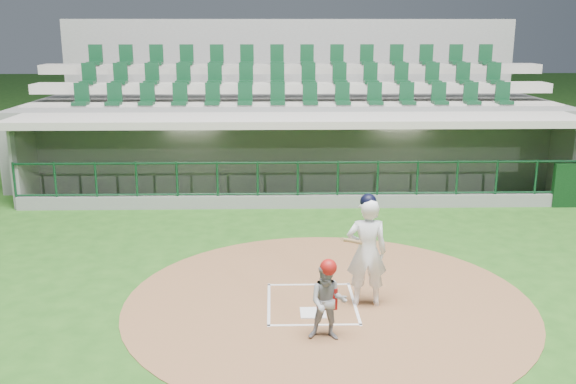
% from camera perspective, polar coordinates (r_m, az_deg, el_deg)
% --- Properties ---
extents(ground, '(120.00, 120.00, 0.00)m').
position_cam_1_polar(ground, '(11.71, 2.02, -9.34)').
color(ground, '#1F4D16').
rests_on(ground, ground).
extents(dirt_circle, '(7.20, 7.20, 0.01)m').
position_cam_1_polar(dirt_circle, '(11.54, 3.59, -9.68)').
color(dirt_circle, brown).
rests_on(dirt_circle, ground).
extents(home_plate, '(0.43, 0.43, 0.02)m').
position_cam_1_polar(home_plate, '(11.06, 2.24, -10.68)').
color(home_plate, white).
rests_on(home_plate, dirt_circle).
extents(batter_box_chalk, '(1.55, 1.80, 0.01)m').
position_cam_1_polar(batter_box_chalk, '(11.43, 2.11, -9.86)').
color(batter_box_chalk, silver).
rests_on(batter_box_chalk, ground).
extents(dugout_structure, '(16.40, 3.70, 3.00)m').
position_cam_1_polar(dugout_structure, '(18.92, 1.13, 2.91)').
color(dugout_structure, slate).
rests_on(dugout_structure, ground).
extents(seating_deck, '(17.00, 6.72, 5.15)m').
position_cam_1_polar(seating_deck, '(21.87, 0.36, 5.70)').
color(seating_deck, slate).
rests_on(seating_deck, ground).
extents(batter, '(0.89, 0.88, 2.00)m').
position_cam_1_polar(batter, '(11.12, 7.01, -5.18)').
color(batter, white).
rests_on(batter, dirt_circle).
extents(catcher, '(0.65, 0.53, 1.31)m').
position_cam_1_polar(catcher, '(9.99, 3.57, -9.58)').
color(catcher, '#96969B').
rests_on(catcher, dirt_circle).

